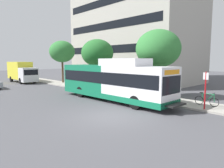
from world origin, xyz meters
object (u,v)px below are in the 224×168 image
(bus_stop_sign_pole, at_px, (205,88))
(street_tree_near_stop, at_px, (158,49))
(bicycle_parked, at_px, (207,100))
(street_tree_far_block, at_px, (62,52))
(transit_bus, at_px, (113,81))
(street_tree_mid_block, at_px, (97,53))
(box_truck_background, at_px, (22,71))

(bus_stop_sign_pole, height_order, street_tree_near_stop, street_tree_near_stop)
(bicycle_parked, relative_size, street_tree_far_block, 0.28)
(transit_bus, bearing_deg, bicycle_parked, -65.49)
(street_tree_near_stop, bearing_deg, bicycle_parked, -99.93)
(street_tree_near_stop, xyz_separation_m, street_tree_mid_block, (-0.27, 8.46, -0.19))
(street_tree_near_stop, relative_size, box_truck_background, 0.88)
(bus_stop_sign_pole, relative_size, bicycle_parked, 1.48)
(street_tree_near_stop, height_order, box_truck_background, street_tree_near_stop)
(bus_stop_sign_pole, relative_size, box_truck_background, 0.37)
(bicycle_parked, xyz_separation_m, box_truck_background, (-3.37, 27.43, 1.18))
(street_tree_mid_block, bearing_deg, box_truck_background, 105.77)
(bus_stop_sign_pole, distance_m, street_tree_far_block, 22.44)
(transit_bus, distance_m, bus_stop_sign_pole, 7.42)
(bus_stop_sign_pole, bearing_deg, transit_bus, 104.62)
(bus_stop_sign_pole, height_order, street_tree_mid_block, street_tree_mid_block)
(transit_bus, height_order, street_tree_mid_block, street_tree_mid_block)
(bicycle_parked, xyz_separation_m, street_tree_mid_block, (0.59, 13.37, 3.82))
(street_tree_far_block, bearing_deg, bicycle_parked, -91.74)
(transit_bus, bearing_deg, street_tree_near_stop, -25.74)
(bicycle_parked, height_order, street_tree_mid_block, street_tree_mid_block)
(street_tree_near_stop, relative_size, street_tree_mid_block, 1.05)
(bus_stop_sign_pole, distance_m, street_tree_near_stop, 6.38)
(bus_stop_sign_pole, xyz_separation_m, bicycle_parked, (1.24, 0.35, -1.09))
(street_tree_near_stop, bearing_deg, street_tree_mid_block, 91.81)
(transit_bus, relative_size, box_truck_background, 1.75)
(bus_stop_sign_pole, xyz_separation_m, box_truck_background, (-2.13, 27.78, 0.09))
(box_truck_background, bearing_deg, transit_bus, -89.28)
(street_tree_mid_block, distance_m, box_truck_background, 14.84)
(street_tree_near_stop, bearing_deg, transit_bus, 154.26)
(bicycle_parked, distance_m, street_tree_far_block, 22.20)
(transit_bus, distance_m, box_truck_background, 20.60)
(box_truck_background, bearing_deg, bicycle_parked, -82.99)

